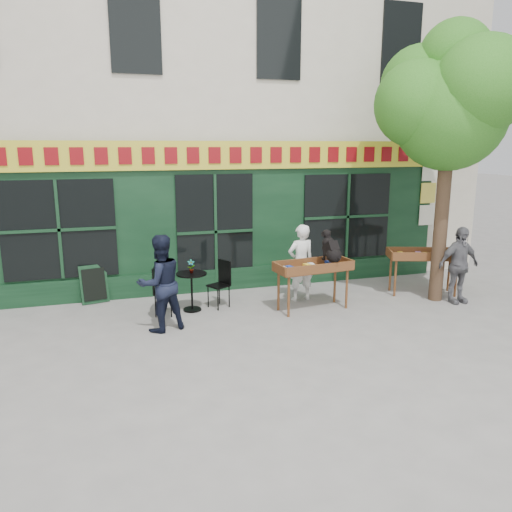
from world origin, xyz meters
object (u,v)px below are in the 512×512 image
object	(u,v)px
book_cart_center	(313,269)
bistro_table	(192,284)
woman	(301,263)
book_cart_right	(424,257)
dog	(331,245)
man_right	(459,265)
man_left	(160,283)

from	to	relation	value
book_cart_center	bistro_table	distance (m)	2.41
woman	book_cart_right	bearing A→B (deg)	166.17
dog	woman	size ratio (longest dim) A/B	0.37
book_cart_center	woman	xyz separation A→B (m)	(0.00, 0.65, -0.01)
woman	man_right	distance (m)	3.24
book_cart_right	woman	bearing A→B (deg)	-168.97
dog	man_left	bearing A→B (deg)	177.46
book_cart_center	dog	distance (m)	0.59
man_left	man_right	bearing A→B (deg)	159.88
dog	man_left	world-z (taller)	man_left
bistro_table	man_left	distance (m)	1.18
book_cart_center	man_left	distance (m)	3.02
dog	book_cart_right	world-z (taller)	dog
dog	bistro_table	world-z (taller)	dog
book_cart_right	bistro_table	distance (m)	5.07
book_cart_right	man_right	world-z (taller)	man_right
book_cart_right	dog	bearing A→B (deg)	-153.39
book_cart_center	man_left	size ratio (longest dim) A/B	0.91
dog	book_cart_center	bearing A→B (deg)	165.61
dog	man_left	xyz separation A→B (m)	(-3.36, -0.22, -0.43)
book_cart_right	man_left	distance (m)	5.78
woman	man_left	bearing A→B (deg)	10.71
book_cart_right	man_right	xyz separation A→B (m)	(0.30, -0.75, -0.02)
dog	book_cart_right	size ratio (longest dim) A/B	0.37
dog	woman	xyz separation A→B (m)	(-0.35, 0.70, -0.48)
dog	woman	world-z (taller)	woman
dog	book_cart_right	distance (m)	2.46
man_right	woman	bearing A→B (deg)	158.48
woman	bistro_table	world-z (taller)	woman
dog	bistro_table	distance (m)	2.85
woman	bistro_table	bearing A→B (deg)	-5.79
dog	man_left	size ratio (longest dim) A/B	0.35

